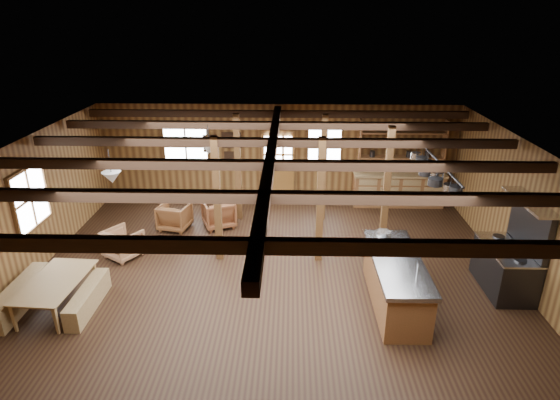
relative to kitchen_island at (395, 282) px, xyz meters
name	(u,v)px	position (x,y,z in m)	size (l,w,h in m)	color
room	(271,220)	(-2.34, 0.68, 0.92)	(10.04, 9.04, 2.84)	black
ceiling_joists	(271,154)	(-2.34, 0.86, 2.20)	(9.80, 8.82, 0.18)	black
timber_posts	(297,183)	(-1.82, 2.76, 0.92)	(3.95, 2.35, 2.80)	#452913
back_door	(278,172)	(-2.34, 5.13, 0.40)	(1.02, 0.08, 2.15)	brown
window_back_left	(186,147)	(-4.94, 5.14, 1.12)	(1.32, 0.06, 1.32)	white
window_back_right	(324,148)	(-1.04, 5.14, 1.12)	(1.02, 0.06, 1.32)	white
window_left	(30,198)	(-7.30, 1.18, 1.12)	(0.14, 1.24, 1.32)	white
notice_boards	(225,146)	(-3.84, 5.13, 1.16)	(1.08, 0.03, 0.90)	white
back_counter	(398,185)	(1.06, 4.88, 0.12)	(2.55, 0.60, 2.45)	brown
pendant_lamps	(165,162)	(-4.59, 1.68, 1.77)	(1.86, 2.36, 0.66)	#2A2A2C
pot_rack	(436,176)	(0.79, 0.89, 1.79)	(0.42, 3.00, 0.45)	#2A2A2C
kitchen_island	(395,282)	(0.00, 0.00, 0.00)	(0.89, 2.50, 1.20)	brown
step_stool	(397,260)	(0.33, 1.33, -0.28)	(0.44, 0.31, 0.39)	brown
commercial_range	(509,261)	(2.31, 0.57, 0.14)	(0.80, 1.54, 1.91)	#2A2A2C
dining_table	(59,294)	(-6.24, -0.30, -0.19)	(1.65, 0.92, 0.58)	olive
bench_wall	(20,296)	(-6.99, -0.30, -0.24)	(0.32, 1.71, 0.47)	brown
bench_aisle	(88,298)	(-5.71, -0.30, -0.27)	(0.28, 1.51, 0.42)	brown
armchair_a	(219,213)	(-3.81, 3.34, -0.12)	(0.76, 0.78, 0.71)	brown
armchair_b	(175,216)	(-4.90, 3.17, -0.14)	(0.71, 0.73, 0.67)	brown
armchair_c	(123,243)	(-5.71, 1.68, -0.15)	(0.70, 0.73, 0.66)	#936542
counter_pot	(384,235)	(-0.11, 0.85, 0.55)	(0.28, 0.28, 0.17)	#BABDC1
bowl	(382,248)	(-0.21, 0.38, 0.49)	(0.25, 0.25, 0.06)	silver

